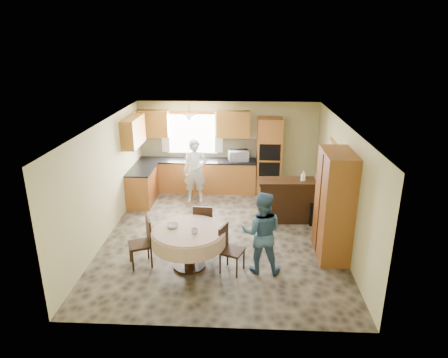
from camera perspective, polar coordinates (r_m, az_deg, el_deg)
floor at (r=8.94m, az=-0.29°, el=-8.00°), size 5.00×6.00×0.01m
ceiling at (r=8.10m, az=-0.31°, el=7.89°), size 5.00×6.00×0.01m
wall_back at (r=11.30m, az=0.54°, el=4.74°), size 5.00×0.02×2.50m
wall_front at (r=5.72m, az=-1.99°, el=-10.76°), size 5.00×0.02×2.50m
wall_left at (r=8.92m, az=-16.54°, el=-0.16°), size 0.02×6.00×2.50m
wall_right at (r=8.67m, az=16.43°, el=-0.72°), size 0.02×6.00×2.50m
window at (r=11.28m, az=-4.57°, el=6.49°), size 1.40×0.03×1.10m
curtain_left at (r=11.34m, az=-8.39°, el=6.67°), size 0.22×0.02×1.15m
curtain_right at (r=11.15m, az=-0.76°, el=6.66°), size 0.22×0.02×1.15m
base_cab_back at (r=11.32m, az=-3.84°, el=0.43°), size 3.30×0.60×0.88m
counter_back at (r=11.17m, az=-3.89°, el=2.66°), size 3.30×0.64×0.04m
base_cab_left at (r=10.73m, az=-11.57°, el=-1.03°), size 0.60×1.20×0.88m
counter_left at (r=10.58m, az=-11.74°, el=1.31°), size 0.64×1.20×0.04m
backsplash at (r=11.37m, az=-3.76°, el=4.43°), size 3.30×0.02×0.55m
wall_cab_left at (r=11.26m, az=-10.06°, el=7.84°), size 0.85×0.33×0.72m
wall_cab_right at (r=10.98m, az=1.31°, el=7.84°), size 0.90×0.33×0.72m
wall_cab_side at (r=10.35m, az=-12.85°, el=6.63°), size 0.33×1.20×0.72m
oven_tower at (r=11.07m, az=6.44°, el=3.28°), size 0.66×0.62×2.12m
oven_upper at (r=10.71m, az=6.57°, el=3.78°), size 0.56×0.01×0.45m
oven_lower at (r=10.86m, az=6.47°, el=1.24°), size 0.56×0.01×0.45m
pendant at (r=10.71m, az=-4.97°, el=8.62°), size 0.36×0.36×0.18m
sideboard at (r=9.56m, az=8.82°, el=-3.20°), size 1.36×0.62×0.95m
space_heater at (r=9.58m, az=13.24°, el=-4.78°), size 0.40×0.29×0.55m
cupboard at (r=8.04m, az=15.46°, el=-3.61°), size 0.56×1.12×2.14m
dining_table at (r=7.55m, az=-5.07°, el=-8.36°), size 1.38×1.38×0.79m
chair_left at (r=7.79m, az=-11.40°, el=-8.53°), size 0.54×0.54×0.94m
chair_back at (r=8.25m, az=-2.89°, el=-6.41°), size 0.44×0.44×0.96m
chair_right at (r=7.46m, az=0.65°, el=-9.62°), size 0.51×0.51×0.91m
framed_picture at (r=9.45m, az=15.18°, el=3.85°), size 0.06×0.63×0.52m
microwave at (r=11.00m, az=2.07°, el=3.34°), size 0.59×0.45×0.30m
person_sink at (r=10.48m, az=-4.15°, el=1.17°), size 0.63×0.43×1.68m
person_dining at (r=7.37m, az=5.39°, el=-7.63°), size 0.80×0.65×1.56m
bowl_sideboard at (r=9.36m, az=7.69°, el=-0.35°), size 0.28×0.28×0.05m
bottle_sideboard at (r=9.39m, az=11.24°, el=0.28°), size 0.14×0.14×0.29m
cup_table at (r=7.29m, az=-4.23°, el=-7.42°), size 0.14×0.14×0.10m
bowl_table at (r=7.56m, az=-7.35°, el=-6.63°), size 0.28×0.28×0.07m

